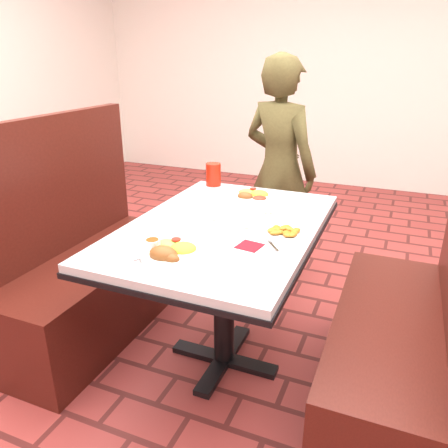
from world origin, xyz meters
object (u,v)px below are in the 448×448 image
Objects in this scene: dining_table at (224,244)px; plantain_plate at (284,232)px; booth_bench_left at (89,275)px; red_tumbler at (213,174)px; booth_bench_right at (401,345)px; diner_person at (279,170)px; near_dinner_plate at (171,248)px; far_dinner_plate at (253,194)px.

dining_table is 6.06× the size of plantain_plate.
booth_bench_left is at bearing 178.95° from plantain_plate.
booth_bench_left is at bearing -132.98° from red_tumbler.
booth_bench_right is 1.43m from diner_person.
near_dinner_plate reaches higher than far_dinner_plate.
dining_table is at bearing 175.98° from plantain_plate.
booth_bench_left reaches higher than far_dinner_plate.
red_tumbler is at bearing 104.11° from near_dinner_plate.
booth_bench_right is 6.00× the size of plantain_plate.
dining_table is at bearing 180.00° from booth_bench_right.
booth_bench_left is at bearing 74.33° from diner_person.
diner_person is at bearing 65.84° from red_tumbler.
booth_bench_right is 0.82× the size of diner_person.
plantain_plate is at bearing -44.46° from red_tumbler.
booth_bench_right is at bearing 0.00° from dining_table.
booth_bench_left is at bearing 180.00° from booth_bench_right.
plantain_plate reaches higher than dining_table.
red_tumbler is (-0.57, 0.56, 0.05)m from plantain_plate.
near_dinner_plate is at bearing -26.81° from booth_bench_left.
far_dinner_plate is (-0.01, 0.41, 0.12)m from dining_table.
booth_bench_left is at bearing 153.19° from near_dinner_plate.
booth_bench_left is 0.89m from red_tumbler.
far_dinner_plate is 1.20× the size of plantain_plate.
diner_person is 5.81× the size of near_dinner_plate.
booth_bench_right reaches higher than red_tumbler.
dining_table is 9.46× the size of red_tumbler.
diner_person reaches higher than dining_table.
plantain_plate is at bearing -4.02° from dining_table.
booth_bench_right is at bearing -26.92° from far_dinner_plate.
dining_table is 1.01× the size of booth_bench_right.
diner_person reaches higher than red_tumbler.
diner_person is 6.10× the size of far_dinner_plate.
diner_person is (-0.85, 1.08, 0.41)m from booth_bench_right.
red_tumbler is at bearing 118.28° from dining_table.
diner_person reaches higher than booth_bench_left.
red_tumbler is (-1.09, 0.54, 0.48)m from booth_bench_right.
plantain_plate is 1.56× the size of red_tumbler.
booth_bench_right is at bearing -26.48° from red_tumbler.
dining_table is 0.64m from red_tumbler.
booth_bench_left is at bearing 180.00° from dining_table.
near_dinner_plate is at bearing -99.47° from dining_table.
diner_person is 7.35× the size of plantain_plate.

